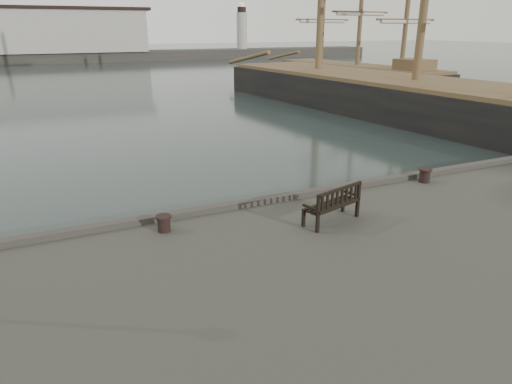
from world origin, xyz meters
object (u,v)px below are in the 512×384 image
bench (332,211)px  tall_ship_main (412,107)px  tall_ship_far (356,79)px  bollard_right (425,175)px  bollard_left (164,223)px

bench → tall_ship_main: bearing=26.9°
bench → tall_ship_far: bearing=37.1°
bollard_right → tall_ship_far: tall_ship_far is taller
bench → tall_ship_main: 26.42m
bench → bollard_left: size_ratio=4.24×
bollard_left → tall_ship_far: 48.83m
bollard_right → tall_ship_far: size_ratio=0.02×
bollard_right → bench: bearing=-162.2°
bench → bollard_right: size_ratio=3.90×
tall_ship_main → tall_ship_far: 21.55m
tall_ship_main → tall_ship_far: bearing=59.2°
bollard_left → bollard_right: size_ratio=0.92×
bollard_left → tall_ship_far: size_ratio=0.02×
tall_ship_main → tall_ship_far: (9.01, 19.58, -0.09)m
bollard_left → bollard_right: 9.31m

